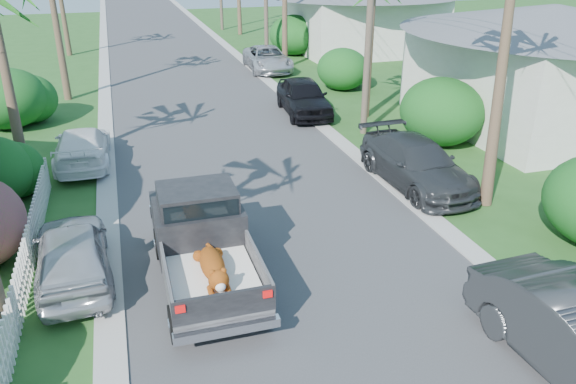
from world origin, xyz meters
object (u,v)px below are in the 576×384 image
object	(u,v)px
parked_car_rf	(304,97)
parked_car_rd	(267,59)
parked_car_rm	(416,164)
house_right_near	(544,71)
pickup_truck	(201,235)
house_right_far	(363,19)
parked_car_lf	(82,147)
parked_car_ln	(72,254)
utility_pole_b	(370,14)

from	to	relation	value
parked_car_rf	parked_car_rd	xyz separation A→B (m)	(0.85, 9.32, -0.08)
parked_car_rm	house_right_near	size ratio (longest dim) A/B	0.55
parked_car_rd	pickup_truck	bearing A→B (deg)	-105.84
house_right_far	house_right_near	bearing A→B (deg)	-90.00
parked_car_lf	house_right_near	world-z (taller)	house_right_near
parked_car_rm	parked_car_ln	bearing A→B (deg)	-167.83
pickup_truck	house_right_near	xyz separation A→B (m)	(15.19, 7.53, 1.21)
parked_car_lf	house_right_far	distance (m)	25.07
parked_car_rd	utility_pole_b	size ratio (longest dim) A/B	0.55
parked_car_rd	house_right_near	xyz separation A→B (m)	(8.00, -13.56, 1.53)
parked_car_rm	house_right_far	world-z (taller)	house_right_far
parked_car_rm	house_right_far	size ratio (longest dim) A/B	0.55
house_right_near	utility_pole_b	xyz separation A→B (m)	(-7.40, 1.00, 2.38)
pickup_truck	parked_car_ln	xyz separation A→B (m)	(-2.81, 0.60, -0.33)
utility_pole_b	pickup_truck	bearing A→B (deg)	-132.39
parked_car_rf	parked_car_lf	distance (m)	9.84
parked_car_rf	parked_car_lf	xyz separation A→B (m)	(-9.15, -3.64, -0.14)
pickup_truck	house_right_far	size ratio (longest dim) A/B	0.57
house_right_far	utility_pole_b	bearing A→B (deg)	-113.52
pickup_truck	parked_car_rd	xyz separation A→B (m)	(7.19, 21.10, -0.32)
parked_car_rf	parked_car_rm	bearing A→B (deg)	-79.42
pickup_truck	parked_car_rf	world-z (taller)	pickup_truck
parked_car_rd	utility_pole_b	world-z (taller)	utility_pole_b
pickup_truck	parked_car_rd	world-z (taller)	pickup_truck
pickup_truck	house_right_near	size ratio (longest dim) A/B	0.57
parked_car_ln	house_right_far	size ratio (longest dim) A/B	0.44
parked_car_rm	utility_pole_b	xyz separation A→B (m)	(0.60, 5.31, 3.89)
house_right_near	pickup_truck	bearing A→B (deg)	-153.62
pickup_truck	parked_car_ln	size ratio (longest dim) A/B	1.29
parked_car_rf	house_right_far	size ratio (longest dim) A/B	0.51
pickup_truck	parked_car_lf	world-z (taller)	pickup_truck
parked_car_rf	pickup_truck	bearing A→B (deg)	-113.39
parked_car_rm	house_right_near	xyz separation A→B (m)	(8.00, 4.31, 1.51)
parked_car_lf	house_right_far	bearing A→B (deg)	-135.07
parked_car_rf	parked_car_lf	size ratio (longest dim) A/B	1.05
parked_car_rf	house_right_far	distance (m)	16.41
house_right_far	utility_pole_b	world-z (taller)	utility_pole_b
parked_car_rm	parked_car_rf	world-z (taller)	parked_car_rf
pickup_truck	utility_pole_b	bearing A→B (deg)	47.61
parked_car_rm	parked_car_rf	xyz separation A→B (m)	(-0.85, 8.56, 0.06)
parked_car_lf	house_right_far	xyz separation A→B (m)	(18.00, 17.39, 1.49)
parked_car_rf	house_right_near	world-z (taller)	house_right_near
house_right_far	utility_pole_b	size ratio (longest dim) A/B	1.00
pickup_truck	parked_car_rf	distance (m)	13.38
house_right_near	parked_car_rm	bearing A→B (deg)	-151.69
pickup_truck	parked_car_rd	distance (m)	22.29
parked_car_rd	parked_car_rf	bearing A→B (deg)	-92.26
parked_car_rf	parked_car_ln	xyz separation A→B (m)	(-9.15, -11.18, -0.10)
parked_car_rf	house_right_far	world-z (taller)	house_right_far
parked_car_rd	parked_car_lf	world-z (taller)	parked_car_rd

